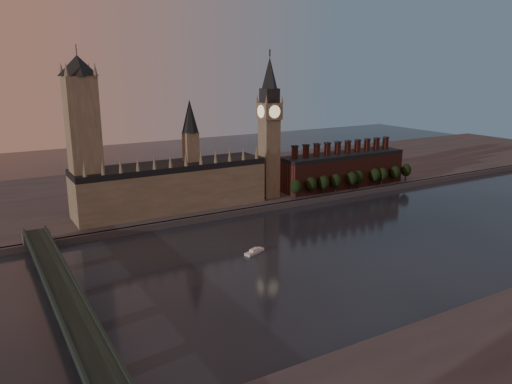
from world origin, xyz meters
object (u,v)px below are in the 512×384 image
Objects in this scene: big_ben at (269,126)px; westminster_bridge at (68,303)px; victoria_tower at (83,135)px; river_boat at (254,251)px.

big_ben is 0.54× the size of westminster_bridge.
victoria_tower reaches higher than river_boat.
westminster_bridge is at bearing 172.61° from river_boat.
victoria_tower is at bearing 177.80° from big_ben.
big_ben is at bearing -2.20° from victoria_tower.
river_boat is (102.02, 26.03, -6.43)m from westminster_bridge.
big_ben is 205.83m from westminster_bridge.
river_boat is at bearing -53.83° from victoria_tower.
river_boat is at bearing -126.00° from big_ben.
westminster_bridge is at bearing -106.56° from victoria_tower.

